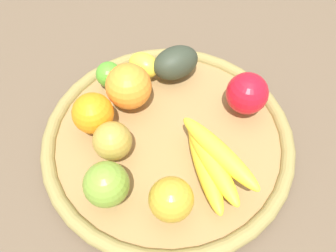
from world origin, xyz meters
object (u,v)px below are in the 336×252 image
banana_bunch (212,160)px  apple_3 (169,199)px  lemon_0 (144,65)px  avocado (176,63)px  apple_1 (106,184)px  orange_0 (129,86)px  lime_0 (109,74)px  orange_1 (93,113)px  apple_2 (247,93)px  apple_0 (112,141)px

banana_bunch → apple_3: apple_3 is taller
apple_3 → banana_bunch: bearing=133.2°
lemon_0 → avocado: (0.00, 0.06, 0.01)m
banana_bunch → apple_1: bearing=-76.4°
orange_0 → apple_3: 0.23m
lime_0 → orange_1: size_ratio=0.69×
banana_bunch → lemon_0: size_ratio=2.69×
avocado → lemon_0: bearing=-93.4°
orange_0 → lime_0: bearing=-138.9°
apple_2 → apple_0: 0.25m
avocado → lime_0: bearing=-80.9°
banana_bunch → apple_3: bearing=-46.8°
lemon_0 → apple_2: (0.09, 0.19, 0.01)m
lime_0 → apple_1: bearing=3.3°
apple_2 → orange_0: bearing=-95.4°
orange_0 → avocado: 0.11m
avocado → apple_0: apple_0 is taller
lime_0 → apple_3: (0.26, 0.11, 0.01)m
banana_bunch → orange_1: 0.22m
orange_0 → avocado: bearing=127.7°
lemon_0 → apple_0: size_ratio=0.99×
lime_0 → apple_0: apple_0 is taller
lemon_0 → apple_2: bearing=63.7°
banana_bunch → orange_1: (-0.09, -0.20, 0.01)m
apple_0 → orange_1: size_ratio=0.90×
orange_0 → banana_bunch: bearing=42.2°
orange_1 → lemon_0: bearing=145.7°
apple_2 → apple_0: size_ratio=1.16×
apple_3 → orange_0: bearing=-163.2°
apple_1 → lemon_0: bearing=168.4°
orange_0 → avocado: size_ratio=0.90×
apple_0 → apple_2: bearing=110.9°
banana_bunch → avocado: bearing=-167.7°
orange_0 → orange_1: bearing=-47.8°
lemon_0 → avocado: bearing=86.6°
apple_1 → avocado: (-0.26, 0.12, -0.00)m
orange_1 → apple_0: bearing=33.3°
apple_1 → banana_bunch: (-0.04, 0.16, -0.01)m
avocado → apple_0: (0.18, -0.11, 0.00)m
apple_1 → banana_bunch: size_ratio=0.41×
lime_0 → banana_bunch: (0.20, 0.18, 0.01)m
lime_0 → apple_3: size_ratio=0.73×
apple_1 → avocado: apple_1 is taller
lemon_0 → apple_3: apple_3 is taller
apple_1 → lime_0: bearing=-176.7°
avocado → apple_2: bearing=54.5°
apple_1 → lime_0: apple_1 is taller
apple_1 → avocado: size_ratio=0.76×
apple_2 → orange_1: bearing=-82.8°
lemon_0 → orange_0: bearing=-19.9°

